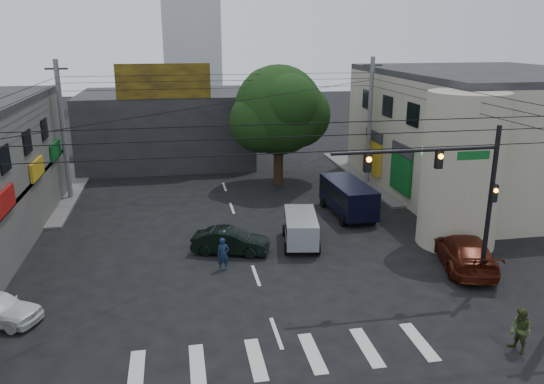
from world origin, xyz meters
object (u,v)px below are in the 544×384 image
object	(u,v)px
utility_pole_far_right	(370,122)
pedestrian_olive	(520,331)
utility_pole_far_left	(63,132)
navy_van	(348,199)
maroon_sedan	(464,251)
traffic_gantry	(455,184)
street_tree	(279,110)
dark_sedan	(231,241)
traffic_officer	(223,254)
silver_minivan	(301,230)

from	to	relation	value
utility_pole_far_right	pedestrian_olive	bearing A→B (deg)	-96.26
utility_pole_far_left	navy_van	xyz separation A→B (m)	(17.35, -6.56, -3.57)
utility_pole_far_right	maroon_sedan	xyz separation A→B (m)	(-0.56, -14.78, -3.82)
navy_van	utility_pole_far_right	bearing A→B (deg)	-31.90
traffic_gantry	street_tree	bearing A→B (deg)	101.99
navy_van	traffic_gantry	bearing A→B (deg)	-177.48
traffic_gantry	dark_sedan	size ratio (longest dim) A/B	1.75
utility_pole_far_right	navy_van	xyz separation A→B (m)	(-3.65, -6.56, -3.57)
utility_pole_far_right	dark_sedan	distance (m)	16.40
utility_pole_far_left	navy_van	world-z (taller)	utility_pole_far_left
traffic_gantry	pedestrian_olive	world-z (taller)	traffic_gantry
street_tree	maroon_sedan	xyz separation A→B (m)	(5.94, -15.78, -4.69)
dark_sedan	utility_pole_far_left	bearing A→B (deg)	58.93
dark_sedan	maroon_sedan	xyz separation A→B (m)	(10.79, -3.62, 0.14)
maroon_sedan	traffic_officer	world-z (taller)	traffic_officer
dark_sedan	pedestrian_olive	distance (m)	13.85
utility_pole_far_left	maroon_sedan	size ratio (longest dim) A/B	1.59
dark_sedan	traffic_officer	world-z (taller)	traffic_officer
maroon_sedan	pedestrian_olive	distance (m)	7.17
street_tree	utility_pole_far_right	xyz separation A→B (m)	(6.50, -1.00, -0.87)
utility_pole_far_left	utility_pole_far_right	xyz separation A→B (m)	(21.00, 0.00, 0.00)
street_tree	dark_sedan	world-z (taller)	street_tree
utility_pole_far_right	navy_van	bearing A→B (deg)	-119.09
utility_pole_far_right	maroon_sedan	distance (m)	15.27
navy_van	traffic_officer	world-z (taller)	navy_van
maroon_sedan	navy_van	world-z (taller)	navy_van
utility_pole_far_left	maroon_sedan	distance (m)	25.51
silver_minivan	pedestrian_olive	bearing A→B (deg)	-144.86
navy_van	pedestrian_olive	world-z (taller)	navy_van
traffic_gantry	traffic_officer	bearing A→B (deg)	157.00
traffic_gantry	traffic_officer	size ratio (longest dim) A/B	4.57
maroon_sedan	navy_van	distance (m)	8.78
utility_pole_far_right	dark_sedan	world-z (taller)	utility_pole_far_right
traffic_gantry	silver_minivan	world-z (taller)	traffic_gantry
traffic_officer	utility_pole_far_left	bearing A→B (deg)	124.52
maroon_sedan	silver_minivan	size ratio (longest dim) A/B	1.44
maroon_sedan	silver_minivan	distance (m)	8.12
utility_pole_far_left	traffic_gantry	bearing A→B (deg)	-42.86
traffic_gantry	navy_van	world-z (taller)	traffic_gantry
maroon_sedan	silver_minivan	xyz separation A→B (m)	(-7.04, 4.05, 0.04)
pedestrian_olive	dark_sedan	bearing A→B (deg)	-151.73
traffic_gantry	navy_van	bearing A→B (deg)	95.33
navy_van	utility_pole_far_left	bearing A→B (deg)	66.48
traffic_gantry	dark_sedan	bearing A→B (deg)	146.03
utility_pole_far_right	navy_van	size ratio (longest dim) A/B	1.75
maroon_sedan	traffic_gantry	bearing A→B (deg)	61.29
street_tree	navy_van	xyz separation A→B (m)	(2.85, -7.56, -4.44)
dark_sedan	traffic_gantry	bearing A→B (deg)	-105.90
traffic_officer	street_tree	bearing A→B (deg)	68.73
street_tree	utility_pole_far_right	distance (m)	6.63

